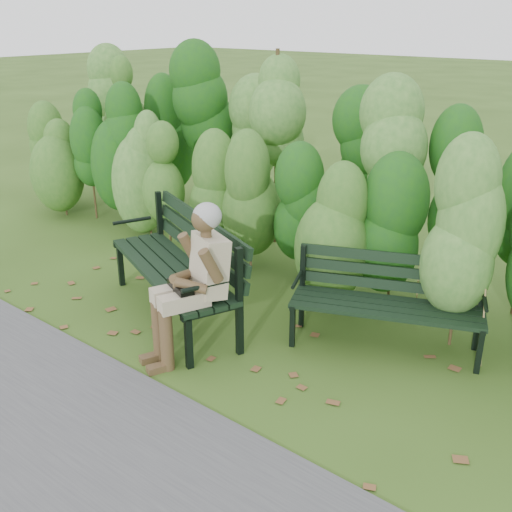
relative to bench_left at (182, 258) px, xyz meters
The scene contains 7 objects.
ground 0.98m from the bench_left, ahead, with size 80.00×80.00×0.00m, color #324E18.
footpath 2.50m from the bench_left, 71.81° to the right, with size 60.00×2.50×0.01m, color #474749.
hedge_band 2.02m from the bench_left, 66.74° to the left, with size 11.04×1.67×2.42m.
leaf_litter 1.36m from the bench_left, ahead, with size 5.79×2.14×0.01m.
bench_left is the anchor object (origin of this frame).
bench_right 2.04m from the bench_left, 21.39° to the left, with size 1.79×1.17×0.85m.
seated_woman 0.87m from the bench_left, 36.54° to the right, with size 0.64×0.85×1.42m.
Camera 1 is at (3.30, -3.74, 2.87)m, focal length 42.00 mm.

